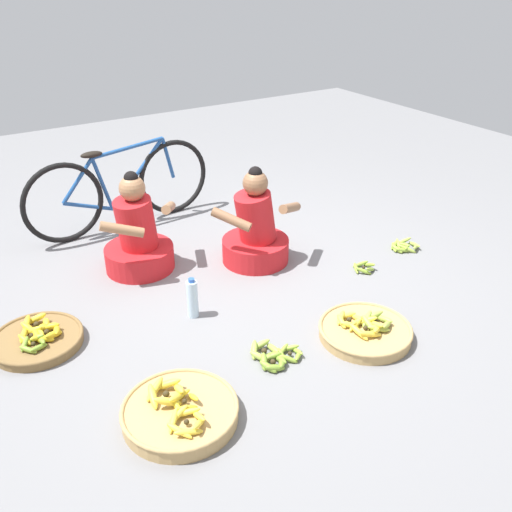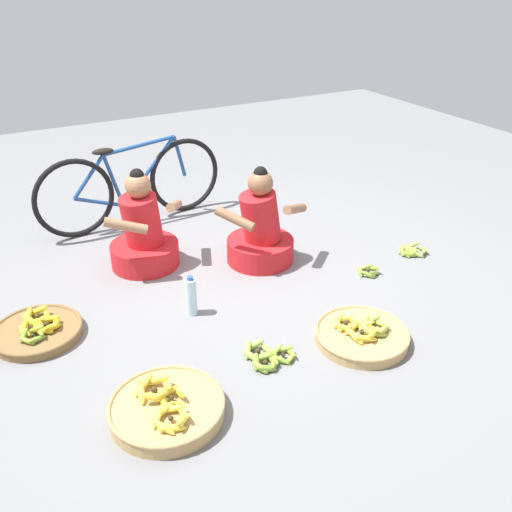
{
  "view_description": "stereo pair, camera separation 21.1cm",
  "coord_description": "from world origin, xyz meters",
  "px_view_note": "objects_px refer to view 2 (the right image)",
  "views": [
    {
      "loc": [
        -1.77,
        -3.01,
        2.13
      ],
      "look_at": [
        0.0,
        -0.2,
        0.35
      ],
      "focal_mm": 39.57,
      "sensor_mm": 36.0,
      "label": 1
    },
    {
      "loc": [
        -1.58,
        -3.11,
        2.13
      ],
      "look_at": [
        0.0,
        -0.2,
        0.35
      ],
      "focal_mm": 39.57,
      "sensor_mm": 36.0,
      "label": 2
    }
  ],
  "objects_px": {
    "banana_basket_near_bicycle": "(38,330)",
    "loose_bananas_front_right": "(412,251)",
    "loose_bananas_near_vendor": "(266,357)",
    "banana_basket_back_center": "(167,408)",
    "loose_bananas_front_center": "(368,271)",
    "vendor_woman_behind": "(144,236)",
    "bicycle_leaning": "(132,185)",
    "vendor_woman_front": "(260,232)",
    "water_bottle": "(191,296)",
    "banana_basket_front_left": "(362,335)"
  },
  "relations": [
    {
      "from": "vendor_woman_front",
      "to": "banana_basket_back_center",
      "type": "height_order",
      "value": "vendor_woman_front"
    },
    {
      "from": "bicycle_leaning",
      "to": "water_bottle",
      "type": "relative_size",
      "value": 5.95
    },
    {
      "from": "banana_basket_front_left",
      "to": "banana_basket_back_center",
      "type": "height_order",
      "value": "banana_basket_back_center"
    },
    {
      "from": "bicycle_leaning",
      "to": "vendor_woman_front",
      "type": "bearing_deg",
      "value": -60.94
    },
    {
      "from": "vendor_woman_front",
      "to": "water_bottle",
      "type": "relative_size",
      "value": 2.7
    },
    {
      "from": "vendor_woman_behind",
      "to": "loose_bananas_front_center",
      "type": "relative_size",
      "value": 4.11
    },
    {
      "from": "bicycle_leaning",
      "to": "banana_basket_back_center",
      "type": "distance_m",
      "value": 2.5
    },
    {
      "from": "banana_basket_front_left",
      "to": "loose_bananas_near_vendor",
      "type": "bearing_deg",
      "value": 169.35
    },
    {
      "from": "loose_bananas_front_center",
      "to": "vendor_woman_front",
      "type": "bearing_deg",
      "value": 136.48
    },
    {
      "from": "vendor_woman_behind",
      "to": "banana_basket_back_center",
      "type": "xyz_separation_m",
      "value": [
        -0.44,
        -1.62,
        -0.19
      ]
    },
    {
      "from": "bicycle_leaning",
      "to": "water_bottle",
      "type": "height_order",
      "value": "bicycle_leaning"
    },
    {
      "from": "banana_basket_back_center",
      "to": "loose_bananas_front_center",
      "type": "relative_size",
      "value": 3.22
    },
    {
      "from": "bicycle_leaning",
      "to": "loose_bananas_near_vendor",
      "type": "bearing_deg",
      "value": -88.21
    },
    {
      "from": "banana_basket_front_left",
      "to": "loose_bananas_front_center",
      "type": "distance_m",
      "value": 0.86
    },
    {
      "from": "vendor_woman_front",
      "to": "loose_bananas_front_center",
      "type": "height_order",
      "value": "vendor_woman_front"
    },
    {
      "from": "banana_basket_front_left",
      "to": "vendor_woman_front",
      "type": "bearing_deg",
      "value": 92.11
    },
    {
      "from": "banana_basket_back_center",
      "to": "water_bottle",
      "type": "xyz_separation_m",
      "value": [
        0.49,
        0.82,
        0.08
      ]
    },
    {
      "from": "banana_basket_near_bicycle",
      "to": "water_bottle",
      "type": "relative_size",
      "value": 1.95
    },
    {
      "from": "vendor_woman_behind",
      "to": "loose_bananas_front_center",
      "type": "height_order",
      "value": "vendor_woman_behind"
    },
    {
      "from": "vendor_woman_front",
      "to": "loose_bananas_front_center",
      "type": "distance_m",
      "value": 0.87
    },
    {
      "from": "vendor_woman_front",
      "to": "loose_bananas_near_vendor",
      "type": "bearing_deg",
      "value": -117.31
    },
    {
      "from": "loose_bananas_front_center",
      "to": "vendor_woman_behind",
      "type": "bearing_deg",
      "value": 146.5
    },
    {
      "from": "banana_basket_near_bicycle",
      "to": "loose_bananas_front_right",
      "type": "relative_size",
      "value": 2.1
    },
    {
      "from": "banana_basket_near_bicycle",
      "to": "loose_bananas_near_vendor",
      "type": "xyz_separation_m",
      "value": [
        1.15,
        -0.9,
        -0.01
      ]
    },
    {
      "from": "banana_basket_back_center",
      "to": "loose_bananas_front_center",
      "type": "xyz_separation_m",
      "value": [
        1.86,
        0.67,
        -0.03
      ]
    },
    {
      "from": "vendor_woman_front",
      "to": "water_bottle",
      "type": "bearing_deg",
      "value": -150.32
    },
    {
      "from": "loose_bananas_near_vendor",
      "to": "loose_bananas_front_right",
      "type": "height_order",
      "value": "loose_bananas_near_vendor"
    },
    {
      "from": "bicycle_leaning",
      "to": "banana_basket_front_left",
      "type": "bearing_deg",
      "value": -73.88
    },
    {
      "from": "banana_basket_near_bicycle",
      "to": "loose_bananas_front_right",
      "type": "height_order",
      "value": "banana_basket_near_bicycle"
    },
    {
      "from": "vendor_woman_behind",
      "to": "loose_bananas_front_right",
      "type": "bearing_deg",
      "value": -23.68
    },
    {
      "from": "banana_basket_back_center",
      "to": "water_bottle",
      "type": "bearing_deg",
      "value": 59.36
    },
    {
      "from": "loose_bananas_front_center",
      "to": "water_bottle",
      "type": "distance_m",
      "value": 1.39
    },
    {
      "from": "bicycle_leaning",
      "to": "banana_basket_front_left",
      "type": "relative_size",
      "value": 2.9
    },
    {
      "from": "loose_bananas_front_right",
      "to": "banana_basket_back_center",
      "type": "bearing_deg",
      "value": -162.04
    },
    {
      "from": "vendor_woman_behind",
      "to": "banana_basket_near_bicycle",
      "type": "distance_m",
      "value": 1.09
    },
    {
      "from": "bicycle_leaning",
      "to": "loose_bananas_near_vendor",
      "type": "height_order",
      "value": "bicycle_leaning"
    },
    {
      "from": "banana_basket_back_center",
      "to": "loose_bananas_near_vendor",
      "type": "bearing_deg",
      "value": 12.32
    },
    {
      "from": "vendor_woman_behind",
      "to": "water_bottle",
      "type": "bearing_deg",
      "value": -86.48
    },
    {
      "from": "banana_basket_near_bicycle",
      "to": "water_bottle",
      "type": "height_order",
      "value": "water_bottle"
    },
    {
      "from": "bicycle_leaning",
      "to": "loose_bananas_front_right",
      "type": "xyz_separation_m",
      "value": [
        1.76,
        -1.64,
        -0.33
      ]
    },
    {
      "from": "bicycle_leaning",
      "to": "water_bottle",
      "type": "bearing_deg",
      "value": -94.36
    },
    {
      "from": "loose_bananas_near_vendor",
      "to": "vendor_woman_front",
      "type": "bearing_deg",
      "value": 62.69
    },
    {
      "from": "vendor_woman_front",
      "to": "loose_bananas_near_vendor",
      "type": "relative_size",
      "value": 2.46
    },
    {
      "from": "loose_bananas_near_vendor",
      "to": "loose_bananas_front_right",
      "type": "distance_m",
      "value": 1.8
    },
    {
      "from": "banana_basket_near_bicycle",
      "to": "banana_basket_front_left",
      "type": "distance_m",
      "value": 2.03
    },
    {
      "from": "loose_bananas_front_center",
      "to": "loose_bananas_near_vendor",
      "type": "relative_size",
      "value": 0.61
    },
    {
      "from": "banana_basket_near_bicycle",
      "to": "vendor_woman_behind",
      "type": "bearing_deg",
      "value": 32.24
    },
    {
      "from": "loose_bananas_front_right",
      "to": "water_bottle",
      "type": "relative_size",
      "value": 0.93
    },
    {
      "from": "loose_bananas_front_center",
      "to": "bicycle_leaning",
      "type": "bearing_deg",
      "value": 125.82
    },
    {
      "from": "loose_bananas_front_right",
      "to": "loose_bananas_near_vendor",
      "type": "bearing_deg",
      "value": -159.87
    }
  ]
}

